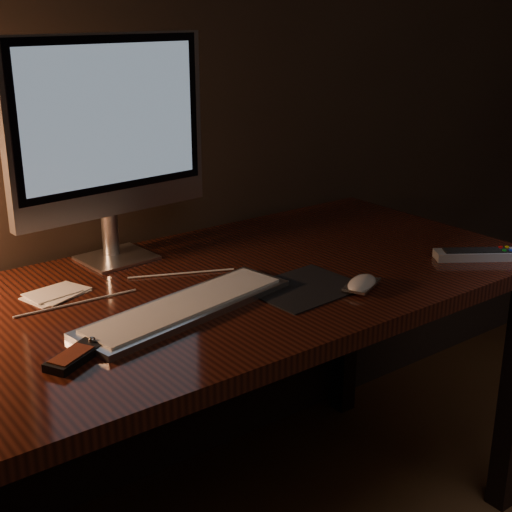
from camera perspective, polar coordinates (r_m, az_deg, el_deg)
desk at (r=1.72m, az=-4.62°, el=-5.57°), size 1.60×0.75×0.75m
monitor at (r=1.72m, az=-11.67°, el=9.76°), size 0.51×0.16×0.54m
keyboard at (r=1.48m, az=-5.59°, el=-4.07°), size 0.51×0.23×0.02m
mousepad at (r=1.59m, az=3.85°, el=-2.54°), size 0.25×0.20×0.00m
mouse at (r=1.60m, az=8.46°, el=-2.31°), size 0.12×0.09×0.02m
media_remote at (r=1.32m, az=-14.14°, el=-7.67°), size 0.14×0.10×0.02m
tv_remote at (r=1.85m, az=17.27°, el=0.13°), size 0.20×0.16×0.03m
papers at (r=1.61m, az=-15.74°, el=-2.91°), size 0.15×0.12×0.01m
cable at (r=1.60m, az=-9.74°, el=-2.61°), size 0.50×0.14×0.00m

